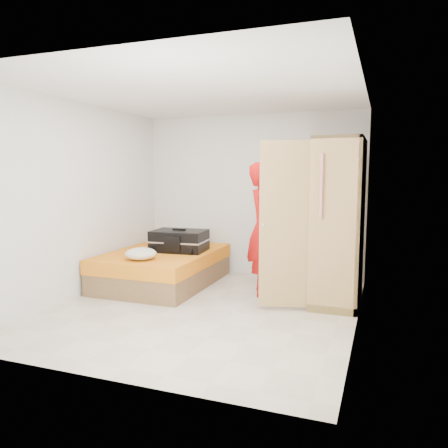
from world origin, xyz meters
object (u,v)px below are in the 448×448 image
(person, at_px, (263,229))
(suitcase, at_px, (179,241))
(wardrobe, at_px, (334,226))
(bed, at_px, (163,267))
(round_cushion, at_px, (141,254))

(person, height_order, suitcase, person)
(person, distance_m, suitcase, 1.36)
(suitcase, bearing_deg, wardrobe, -8.94)
(bed, relative_size, round_cushion, 4.74)
(suitcase, bearing_deg, bed, -156.49)
(person, bearing_deg, wardrobe, -114.58)
(bed, xyz_separation_m, person, (1.55, 0.01, 0.65))
(round_cushion, bearing_deg, bed, 91.87)
(round_cushion, bearing_deg, wardrobe, 13.94)
(bed, bearing_deg, suitcase, 28.26)
(bed, relative_size, wardrobe, 0.96)
(person, xyz_separation_m, suitcase, (-1.33, 0.10, -0.25))
(wardrobe, relative_size, round_cushion, 4.93)
(bed, height_order, suitcase, suitcase)
(bed, distance_m, suitcase, 0.47)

